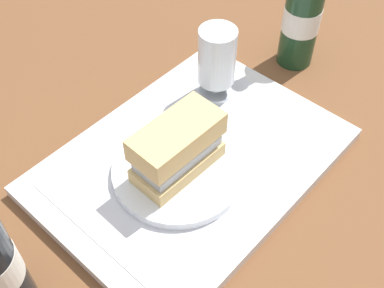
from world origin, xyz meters
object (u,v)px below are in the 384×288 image
sandwich (179,146)px  plate (178,170)px  beer_bottle (303,11)px  beer_glass (217,61)px

sandwich → plate: bearing=-180.0°
plate → beer_bottle: 0.36m
beer_glass → beer_bottle: beer_bottle is taller
beer_bottle → beer_glass: bearing=169.0°
plate → beer_glass: 0.19m
plate → beer_glass: (0.17, 0.07, 0.06)m
beer_glass → beer_bottle: bearing=-11.0°
plate → sandwich: sandwich is taller
sandwich → beer_bottle: beer_bottle is taller
beer_glass → plate: bearing=-157.0°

